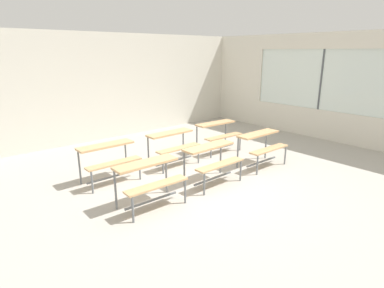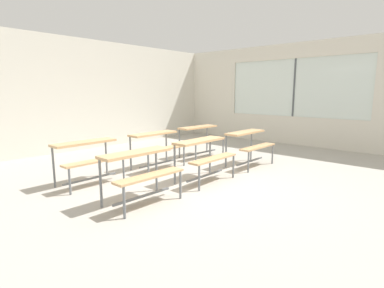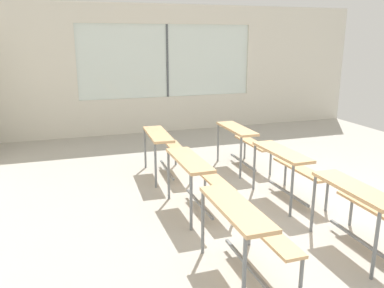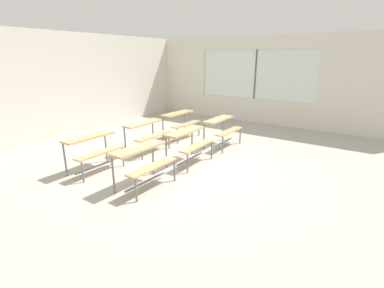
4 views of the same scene
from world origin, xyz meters
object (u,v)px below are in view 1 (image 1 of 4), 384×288
object	(u,v)px
desk_bench_r0c2	(262,142)
desk_bench_r1c1	(173,141)
desk_bench_r0c0	(150,174)
desk_bench_r1c2	(218,130)
desk_bench_r1c0	(109,154)
desk_bench_r0c1	(212,156)

from	to	relation	value
desk_bench_r0c2	desk_bench_r1c1	distance (m)	1.98
desk_bench_r0c0	desk_bench_r1c1	size ratio (longest dim) A/B	1.01
desk_bench_r0c0	desk_bench_r1c2	size ratio (longest dim) A/B	0.99
desk_bench_r1c0	desk_bench_r0c2	bearing A→B (deg)	-24.67
desk_bench_r0c1	desk_bench_r0c2	distance (m)	1.51
desk_bench_r1c0	desk_bench_r1c2	bearing A→B (deg)	0.22
desk_bench_r0c0	desk_bench_r0c1	size ratio (longest dim) A/B	1.00
desk_bench_r0c1	desk_bench_r1c1	size ratio (longest dim) A/B	1.01
desk_bench_r0c2	desk_bench_r1c1	size ratio (longest dim) A/B	1.00
desk_bench_r0c1	desk_bench_r0c2	xyz separation A→B (m)	(1.51, -0.01, 0.00)
desk_bench_r1c0	desk_bench_r0c0	bearing A→B (deg)	-88.15
desk_bench_r0c0	desk_bench_r1c0	bearing A→B (deg)	92.76
desk_bench_r1c2	desk_bench_r0c2	bearing A→B (deg)	-88.54
desk_bench_r0c2	desk_bench_r1c2	bearing A→B (deg)	89.23
desk_bench_r0c2	desk_bench_r1c1	xyz separation A→B (m)	(-1.46, 1.34, 0.00)
desk_bench_r0c0	desk_bench_r1c0	size ratio (longest dim) A/B	1.01
desk_bench_r0c2	desk_bench_r1c0	xyz separation A→B (m)	(-2.99, 1.38, 0.00)
desk_bench_r0c2	desk_bench_r1c0	size ratio (longest dim) A/B	1.00
desk_bench_r0c2	desk_bench_r1c0	distance (m)	3.30
desk_bench_r1c1	desk_bench_r1c2	bearing A→B (deg)	1.66
desk_bench_r0c2	desk_bench_r1c2	size ratio (longest dim) A/B	0.98
desk_bench_r0c0	desk_bench_r0c2	world-z (taller)	same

